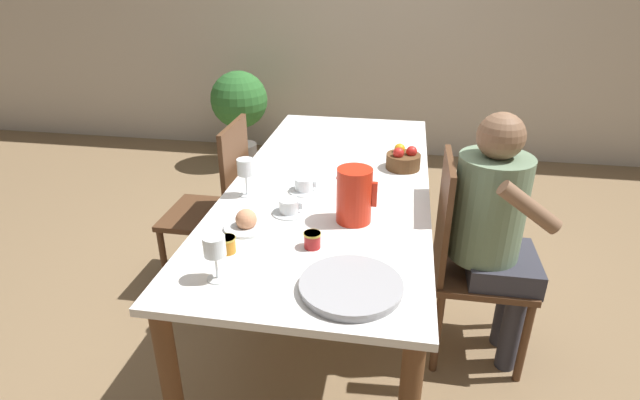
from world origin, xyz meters
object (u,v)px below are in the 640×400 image
serving_tray (351,286)px  wine_glass_water (245,169)px  wine_glass_juice (215,249)px  fruit_bowl (403,160)px  chair_opposite (218,204)px  chair_person_side (466,257)px  jam_jar_amber (227,244)px  bread_plate (246,222)px  red_pitcher (354,195)px  potted_plant (239,105)px  teacup_near_person (289,207)px  person_seated (495,224)px  jam_jar_red (312,239)px  teacup_across (304,186)px

serving_tray → wine_glass_water: bearing=130.5°
wine_glass_juice → fruit_bowl: 1.25m
chair_opposite → wine_glass_water: chair_opposite is taller
chair_person_side → serving_tray: 0.85m
wine_glass_water → jam_jar_amber: size_ratio=2.68×
wine_glass_water → bread_plate: bearing=-73.1°
red_pitcher → jam_jar_amber: red_pitcher is taller
jam_jar_amber → potted_plant: potted_plant is taller
teacup_near_person → jam_jar_amber: 0.37m
bread_plate → wine_glass_water: bearing=106.9°
jam_jar_amber → wine_glass_juice: bearing=-82.0°
wine_glass_juice → bread_plate: size_ratio=0.90×
potted_plant → chair_opposite: bearing=-75.7°
chair_opposite → person_seated: 1.44m
jam_jar_red → potted_plant: (-1.14, 2.58, -0.23)m
jam_jar_red → wine_glass_juice: bearing=-137.2°
chair_opposite → bread_plate: 0.80m
chair_opposite → potted_plant: chair_opposite is taller
red_pitcher → teacup_near_person: 0.29m
bread_plate → jam_jar_red: size_ratio=2.78×
red_pitcher → teacup_across: 0.37m
wine_glass_juice → teacup_near_person: bearing=75.8°
chair_opposite → jam_jar_amber: size_ratio=14.86×
person_seated → teacup_near_person: 0.88m
bread_plate → fruit_bowl: bearing=51.3°
wine_glass_water → bread_plate: (0.09, -0.30, -0.10)m
teacup_near_person → bread_plate: (-0.14, -0.16, -0.00)m
red_pitcher → chair_person_side: bearing=21.0°
red_pitcher → bread_plate: bearing=-161.6°
red_pitcher → teacup_across: size_ratio=1.57×
red_pitcher → teacup_near_person: (-0.27, 0.02, -0.09)m
chair_person_side → person_seated: bearing=73.3°
serving_tray → person_seated: bearing=49.6°
chair_opposite → wine_glass_water: size_ratio=5.54×
teacup_near_person → jam_jar_red: bearing=-60.3°
chair_person_side → chair_opposite: size_ratio=1.00×
chair_person_side → jam_jar_red: (-0.62, -0.43, 0.28)m
serving_tray → bread_plate: bearing=143.1°
teacup_near_person → potted_plant: (-0.99, 2.32, -0.22)m
teacup_near_person → jam_jar_red: teacup_near_person is taller
bread_plate → jam_jar_amber: 0.18m
wine_glass_water → potted_plant: wine_glass_water is taller
serving_tray → fruit_bowl: bearing=82.6°
chair_person_side → potted_plant: bearing=-140.8°
fruit_bowl → jam_jar_amber: bearing=-123.4°
teacup_near_person → chair_opposite: bearing=136.6°
wine_glass_juice → jam_jar_amber: wine_glass_juice is taller
chair_opposite → wine_glass_juice: size_ratio=5.94×
person_seated → red_pitcher: person_seated is taller
jam_jar_red → jam_jar_amber: bearing=-164.2°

